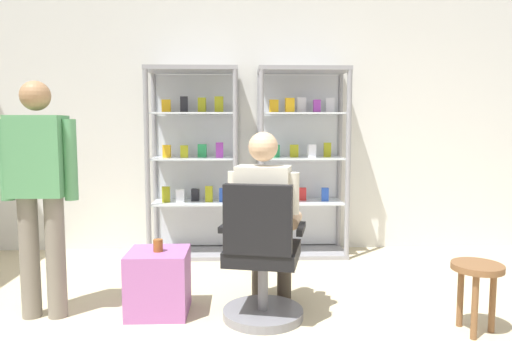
{
  "coord_description": "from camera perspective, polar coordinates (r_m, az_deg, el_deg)",
  "views": [
    {
      "loc": [
        -0.07,
        -1.98,
        1.34
      ],
      "look_at": [
        0.04,
        1.43,
        1.0
      ],
      "focal_mm": 32.55,
      "sensor_mm": 36.0,
      "label": 1
    }
  ],
  "objects": [
    {
      "name": "standing_customer",
      "position": [
        3.48,
        -25.08,
        -1.54
      ],
      "size": [
        0.52,
        0.23,
        1.63
      ],
      "color": "slate",
      "rests_on": "ground"
    },
    {
      "name": "wooden_stool",
      "position": [
        3.35,
        25.5,
        -11.85
      ],
      "size": [
        0.32,
        0.32,
        0.45
      ],
      "color": "brown",
      "rests_on": "ground"
    },
    {
      "name": "display_cabinet_left",
      "position": [
        4.78,
        -7.6,
        1.13
      ],
      "size": [
        0.9,
        0.45,
        1.9
      ],
      "color": "gray",
      "rests_on": "ground"
    },
    {
      "name": "seated_shopkeeper",
      "position": [
        3.28,
        1.19,
        -5.34
      ],
      "size": [
        0.54,
        0.61,
        1.29
      ],
      "color": "#3F382D",
      "rests_on": "ground"
    },
    {
      "name": "tea_glass",
      "position": [
        3.36,
        -11.95,
        -9.0
      ],
      "size": [
        0.07,
        0.07,
        0.09
      ],
      "primitive_type": "cylinder",
      "color": "brown",
      "rests_on": "storage_crate"
    },
    {
      "name": "back_wall",
      "position": [
        4.98,
        -1.05,
        5.8
      ],
      "size": [
        6.0,
        0.1,
        2.7
      ],
      "primitive_type": "cube",
      "color": "silver",
      "rests_on": "ground"
    },
    {
      "name": "storage_crate",
      "position": [
        3.45,
        -11.89,
        -13.27
      ],
      "size": [
        0.42,
        0.39,
        0.45
      ],
      "primitive_type": "cube",
      "color": "#9E599E",
      "rests_on": "ground"
    },
    {
      "name": "office_chair",
      "position": [
        3.2,
        0.71,
        -11.5
      ],
      "size": [
        0.61,
        0.58,
        0.96
      ],
      "color": "slate",
      "rests_on": "ground"
    },
    {
      "name": "display_cabinet_right",
      "position": [
        4.8,
        5.59,
        1.21
      ],
      "size": [
        0.9,
        0.45,
        1.9
      ],
      "color": "gray",
      "rests_on": "ground"
    }
  ]
}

